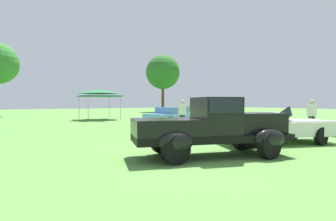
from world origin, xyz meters
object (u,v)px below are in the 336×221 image
(feature_pickup_truck, at_px, (213,126))
(show_car_lime, at_px, (204,113))
(spectator_near_truck, at_px, (312,115))
(canopy_tent_center_field, at_px, (99,93))
(spectator_between_cars, at_px, (182,114))
(neighbor_convertible, at_px, (278,128))
(show_car_skyblue, at_px, (174,116))

(feature_pickup_truck, distance_m, show_car_lime, 15.19)
(show_car_lime, distance_m, spectator_near_truck, 10.10)
(spectator_near_truck, xyz_separation_m, canopy_tent_center_field, (-5.67, 16.05, 1.51))
(spectator_near_truck, bearing_deg, canopy_tent_center_field, 109.47)
(spectator_near_truck, xyz_separation_m, spectator_between_cars, (-4.78, 4.59, 0.00))
(canopy_tent_center_field, bearing_deg, neighbor_convertible, -85.88)
(feature_pickup_truck, relative_size, neighbor_convertible, 0.99)
(feature_pickup_truck, relative_size, spectator_near_truck, 2.78)
(feature_pickup_truck, distance_m, spectator_between_cars, 7.23)
(spectator_between_cars, bearing_deg, show_car_lime, 41.38)
(spectator_between_cars, height_order, canopy_tent_center_field, canopy_tent_center_field)
(feature_pickup_truck, distance_m, show_car_skyblue, 10.93)
(neighbor_convertible, distance_m, show_car_lime, 12.59)
(feature_pickup_truck, distance_m, neighbor_convertible, 3.88)
(neighbor_convertible, relative_size, canopy_tent_center_field, 1.50)
(show_car_lime, height_order, canopy_tent_center_field, canopy_tent_center_field)
(spectator_near_truck, relative_size, canopy_tent_center_field, 0.53)
(show_car_skyblue, xyz_separation_m, spectator_near_truck, (3.14, -7.91, 0.31))
(show_car_skyblue, height_order, show_car_lime, same)
(show_car_skyblue, bearing_deg, canopy_tent_center_field, 107.32)
(neighbor_convertible, height_order, show_car_skyblue, neighbor_convertible)
(show_car_lime, bearing_deg, spectator_between_cars, -138.62)
(feature_pickup_truck, bearing_deg, show_car_skyblue, 62.03)
(neighbor_convertible, distance_m, canopy_tent_center_field, 17.37)
(canopy_tent_center_field, bearing_deg, spectator_between_cars, -85.54)
(spectator_near_truck, distance_m, spectator_between_cars, 6.63)
(neighbor_convertible, xyz_separation_m, spectator_near_truck, (4.43, 1.17, 0.33))
(feature_pickup_truck, height_order, neighbor_convertible, feature_pickup_truck)
(show_car_skyblue, xyz_separation_m, canopy_tent_center_field, (-2.54, 8.14, 1.82))
(neighbor_convertible, relative_size, show_car_lime, 1.10)
(feature_pickup_truck, xyz_separation_m, neighbor_convertible, (3.83, 0.56, -0.29))
(neighbor_convertible, height_order, spectator_between_cars, spectator_between_cars)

